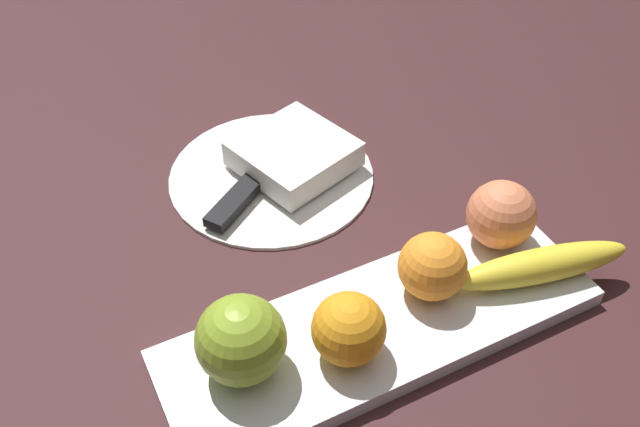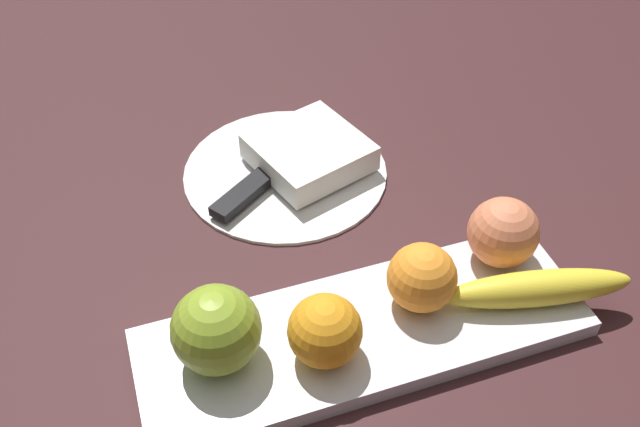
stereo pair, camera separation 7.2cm
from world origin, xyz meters
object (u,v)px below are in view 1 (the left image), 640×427
(banana, at_px, (542,265))
(folded_napkin, at_px, (294,154))
(peach, at_px, (501,215))
(knife, at_px, (243,193))
(apple, at_px, (241,340))
(fruit_tray, at_px, (381,327))
(dinner_plate, at_px, (271,174))
(orange_near_apple, at_px, (349,329))
(orange_near_banana, at_px, (432,266))

(banana, xyz_separation_m, folded_napkin, (-0.13, 0.28, -0.01))
(peach, height_order, knife, peach)
(apple, bearing_deg, fruit_tray, -4.59)
(banana, relative_size, dinner_plate, 0.76)
(apple, xyz_separation_m, knife, (0.09, 0.22, -0.04))
(orange_near_apple, distance_m, knife, 0.25)
(fruit_tray, height_order, knife, knife)
(apple, relative_size, peach, 1.12)
(orange_near_banana, distance_m, folded_napkin, 0.24)
(dinner_plate, relative_size, knife, 1.49)
(peach, relative_size, knife, 0.44)
(orange_near_apple, bearing_deg, dinner_plate, 80.62)
(apple, height_order, banana, apple)
(banana, relative_size, peach, 2.58)
(peach, bearing_deg, apple, -174.70)
(fruit_tray, bearing_deg, folded_napkin, 83.25)
(orange_near_banana, height_order, dinner_plate, orange_near_banana)
(banana, height_order, peach, peach)
(fruit_tray, distance_m, orange_near_banana, 0.07)
(fruit_tray, relative_size, knife, 2.61)
(orange_near_banana, xyz_separation_m, dinner_plate, (-0.06, 0.24, -0.05))
(fruit_tray, bearing_deg, knife, 101.31)
(banana, relative_size, orange_near_apple, 2.76)
(apple, relative_size, orange_near_banana, 1.20)
(orange_near_banana, bearing_deg, peach, 14.60)
(orange_near_banana, distance_m, dinner_plate, 0.25)
(peach, bearing_deg, knife, 137.21)
(peach, bearing_deg, banana, -84.42)
(apple, height_order, orange_near_banana, apple)
(fruit_tray, distance_m, banana, 0.17)
(knife, bearing_deg, folded_napkin, -16.09)
(banana, xyz_separation_m, knife, (-0.21, 0.25, -0.02))
(orange_near_banana, relative_size, folded_napkin, 0.55)
(fruit_tray, bearing_deg, peach, 13.37)
(dinner_plate, bearing_deg, orange_near_apple, -99.38)
(knife, bearing_deg, fruit_tray, -113.39)
(banana, bearing_deg, orange_near_banana, -6.65)
(peach, bearing_deg, fruit_tray, -166.63)
(apple, xyz_separation_m, orange_near_banana, (0.19, 0.00, -0.01))
(orange_near_banana, relative_size, peach, 0.93)
(banana, distance_m, folded_napkin, 0.31)
(dinner_plate, height_order, folded_napkin, folded_napkin)
(orange_near_apple, distance_m, peach, 0.21)
(folded_napkin, bearing_deg, orange_near_apple, -105.45)
(apple, bearing_deg, orange_near_apple, -16.85)
(peach, bearing_deg, folded_napkin, 121.04)
(fruit_tray, xyz_separation_m, knife, (-0.05, 0.23, 0.00))
(fruit_tray, height_order, folded_napkin, folded_napkin)
(banana, distance_m, orange_near_banana, 0.11)
(apple, height_order, folded_napkin, apple)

